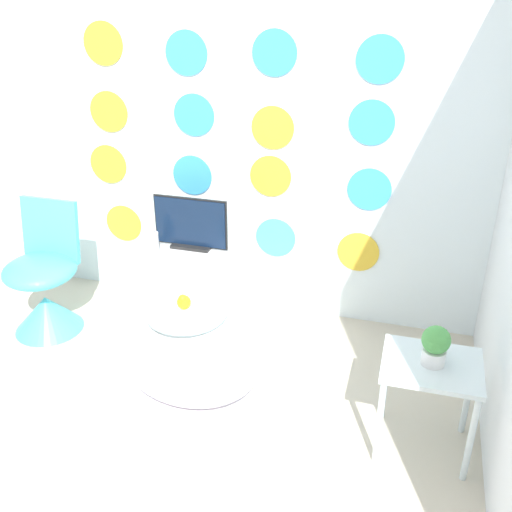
{
  "coord_description": "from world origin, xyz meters",
  "views": [
    {
      "loc": [
        1.17,
        -1.88,
        2.23
      ],
      "look_at": [
        0.41,
        0.8,
        0.84
      ],
      "focal_mm": 42.0,
      "sensor_mm": 36.0,
      "label": 1
    }
  ],
  "objects_px": {
    "bathtub": "(189,355)",
    "potted_plant_left": "(435,345)",
    "chair": "(45,291)",
    "tv": "(191,225)",
    "vase": "(152,242)"
  },
  "relations": [
    {
      "from": "tv",
      "to": "vase",
      "type": "bearing_deg",
      "value": -145.65
    },
    {
      "from": "tv",
      "to": "potted_plant_left",
      "type": "relative_size",
      "value": 2.47
    },
    {
      "from": "bathtub",
      "to": "potted_plant_left",
      "type": "relative_size",
      "value": 4.04
    },
    {
      "from": "bathtub",
      "to": "vase",
      "type": "xyz_separation_m",
      "value": [
        -0.51,
        0.69,
        0.3
      ]
    },
    {
      "from": "chair",
      "to": "vase",
      "type": "distance_m",
      "value": 0.78
    },
    {
      "from": "tv",
      "to": "potted_plant_left",
      "type": "height_order",
      "value": "tv"
    },
    {
      "from": "vase",
      "to": "potted_plant_left",
      "type": "height_order",
      "value": "potted_plant_left"
    },
    {
      "from": "bathtub",
      "to": "vase",
      "type": "distance_m",
      "value": 0.91
    },
    {
      "from": "bathtub",
      "to": "tv",
      "type": "relative_size",
      "value": 1.64
    },
    {
      "from": "potted_plant_left",
      "to": "chair",
      "type": "bearing_deg",
      "value": 169.71
    },
    {
      "from": "bathtub",
      "to": "vase",
      "type": "relative_size",
      "value": 4.76
    },
    {
      "from": "chair",
      "to": "tv",
      "type": "relative_size",
      "value": 1.72
    },
    {
      "from": "bathtub",
      "to": "potted_plant_left",
      "type": "xyz_separation_m",
      "value": [
        1.25,
        -0.03,
        0.32
      ]
    },
    {
      "from": "potted_plant_left",
      "to": "vase",
      "type": "bearing_deg",
      "value": 157.92
    },
    {
      "from": "chair",
      "to": "tv",
      "type": "xyz_separation_m",
      "value": [
        0.87,
        0.42,
        0.39
      ]
    }
  ]
}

